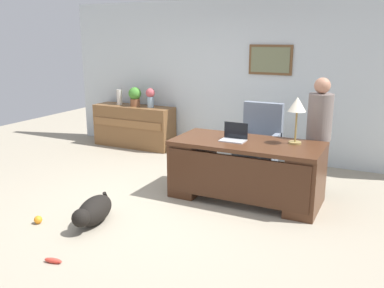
{
  "coord_description": "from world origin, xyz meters",
  "views": [
    {
      "loc": [
        2.4,
        -4.26,
        2.07
      ],
      "look_at": [
        0.14,
        0.3,
        0.75
      ],
      "focal_mm": 38.66,
      "sensor_mm": 36.0,
      "label": 1
    }
  ],
  "objects_px": {
    "dog_lying": "(93,211)",
    "dog_toy_ball": "(38,220)",
    "desk": "(245,168)",
    "desk_lamp": "(297,107)",
    "armchair": "(259,145)",
    "vase_with_flowers": "(150,96)",
    "vase_empty": "(119,97)",
    "person_standing": "(318,136)",
    "laptop": "(234,136)",
    "credenza": "(134,126)",
    "potted_plant": "(135,96)",
    "dog_toy_bone": "(53,261)"
  },
  "relations": [
    {
      "from": "laptop",
      "to": "dog_toy_ball",
      "type": "xyz_separation_m",
      "value": [
        -1.7,
        -1.77,
        -0.78
      ]
    },
    {
      "from": "desk",
      "to": "credenza",
      "type": "distance_m",
      "value": 3.28
    },
    {
      "from": "desk_lamp",
      "to": "credenza",
      "type": "bearing_deg",
      "value": 157.04
    },
    {
      "from": "person_standing",
      "to": "potted_plant",
      "type": "xyz_separation_m",
      "value": [
        -3.57,
        1.0,
        0.19
      ]
    },
    {
      "from": "vase_empty",
      "to": "potted_plant",
      "type": "bearing_deg",
      "value": 0.0
    },
    {
      "from": "dog_lying",
      "to": "potted_plant",
      "type": "bearing_deg",
      "value": 115.66
    },
    {
      "from": "desk",
      "to": "credenza",
      "type": "height_order",
      "value": "credenza"
    },
    {
      "from": "vase_with_flowers",
      "to": "vase_empty",
      "type": "distance_m",
      "value": 0.71
    },
    {
      "from": "desk",
      "to": "person_standing",
      "type": "relative_size",
      "value": 1.21
    },
    {
      "from": "desk_lamp",
      "to": "dog_lying",
      "type": "bearing_deg",
      "value": -138.19
    },
    {
      "from": "armchair",
      "to": "dog_toy_bone",
      "type": "distance_m",
      "value": 3.48
    },
    {
      "from": "desk",
      "to": "vase_with_flowers",
      "type": "relative_size",
      "value": 5.32
    },
    {
      "from": "person_standing",
      "to": "vase_with_flowers",
      "type": "bearing_deg",
      "value": 162.71
    },
    {
      "from": "dog_lying",
      "to": "dog_toy_ball",
      "type": "height_order",
      "value": "dog_lying"
    },
    {
      "from": "vase_empty",
      "to": "potted_plant",
      "type": "distance_m",
      "value": 0.36
    },
    {
      "from": "desk_lamp",
      "to": "desk",
      "type": "bearing_deg",
      "value": -160.6
    },
    {
      "from": "desk",
      "to": "desk_lamp",
      "type": "distance_m",
      "value": 1.01
    },
    {
      "from": "armchair",
      "to": "laptop",
      "type": "xyz_separation_m",
      "value": [
        -0.04,
        -0.98,
        0.34
      ]
    },
    {
      "from": "armchair",
      "to": "dog_toy_ball",
      "type": "xyz_separation_m",
      "value": [
        -1.74,
        -2.74,
        -0.45
      ]
    },
    {
      "from": "desk_lamp",
      "to": "dog_toy_bone",
      "type": "bearing_deg",
      "value": -123.44
    },
    {
      "from": "dog_lying",
      "to": "dog_toy_bone",
      "type": "xyz_separation_m",
      "value": [
        0.21,
        -0.84,
        -0.13
      ]
    },
    {
      "from": "dog_lying",
      "to": "vase_empty",
      "type": "xyz_separation_m",
      "value": [
        -1.86,
        3.11,
        0.79
      ]
    },
    {
      "from": "desk_lamp",
      "to": "dog_toy_ball",
      "type": "xyz_separation_m",
      "value": [
        -2.44,
        -1.95,
        -1.19
      ]
    },
    {
      "from": "vase_with_flowers",
      "to": "dog_toy_bone",
      "type": "relative_size",
      "value": 1.94
    },
    {
      "from": "armchair",
      "to": "dog_lying",
      "type": "distance_m",
      "value": 2.75
    },
    {
      "from": "armchair",
      "to": "vase_with_flowers",
      "type": "bearing_deg",
      "value": 164.38
    },
    {
      "from": "armchair",
      "to": "vase_empty",
      "type": "xyz_separation_m",
      "value": [
        -3.02,
        0.65,
        0.45
      ]
    },
    {
      "from": "dog_lying",
      "to": "vase_empty",
      "type": "distance_m",
      "value": 3.71
    },
    {
      "from": "laptop",
      "to": "dog_toy_ball",
      "type": "height_order",
      "value": "laptop"
    },
    {
      "from": "armchair",
      "to": "vase_empty",
      "type": "height_order",
      "value": "armchair"
    },
    {
      "from": "armchair",
      "to": "potted_plant",
      "type": "xyz_separation_m",
      "value": [
        -2.66,
        0.65,
        0.5
      ]
    },
    {
      "from": "person_standing",
      "to": "dog_lying",
      "type": "height_order",
      "value": "person_standing"
    },
    {
      "from": "dog_lying",
      "to": "laptop",
      "type": "bearing_deg",
      "value": 52.91
    },
    {
      "from": "dog_lying",
      "to": "potted_plant",
      "type": "relative_size",
      "value": 2.16
    },
    {
      "from": "armchair",
      "to": "dog_lying",
      "type": "bearing_deg",
      "value": -115.28
    },
    {
      "from": "desk",
      "to": "desk_lamp",
      "type": "bearing_deg",
      "value": 19.4
    },
    {
      "from": "desk",
      "to": "desk_lamp",
      "type": "relative_size",
      "value": 3.23
    },
    {
      "from": "desk_lamp",
      "to": "vase_with_flowers",
      "type": "distance_m",
      "value": 3.35
    },
    {
      "from": "desk_lamp",
      "to": "vase_empty",
      "type": "height_order",
      "value": "desk_lamp"
    },
    {
      "from": "person_standing",
      "to": "vase_with_flowers",
      "type": "height_order",
      "value": "person_standing"
    },
    {
      "from": "person_standing",
      "to": "vase_with_flowers",
      "type": "relative_size",
      "value": 4.39
    },
    {
      "from": "dog_toy_bone",
      "to": "potted_plant",
      "type": "bearing_deg",
      "value": 113.28
    },
    {
      "from": "dog_lying",
      "to": "potted_plant",
      "type": "height_order",
      "value": "potted_plant"
    },
    {
      "from": "armchair",
      "to": "laptop",
      "type": "height_order",
      "value": "armchair"
    },
    {
      "from": "laptop",
      "to": "desk_lamp",
      "type": "height_order",
      "value": "desk_lamp"
    },
    {
      "from": "credenza",
      "to": "dog_toy_bone",
      "type": "relative_size",
      "value": 8.65
    },
    {
      "from": "desk",
      "to": "armchair",
      "type": "relative_size",
      "value": 1.71
    },
    {
      "from": "laptop",
      "to": "dog_toy_bone",
      "type": "distance_m",
      "value": 2.63
    },
    {
      "from": "dog_lying",
      "to": "dog_toy_ball",
      "type": "xyz_separation_m",
      "value": [
        -0.57,
        -0.28,
        -0.11
      ]
    },
    {
      "from": "credenza",
      "to": "potted_plant",
      "type": "relative_size",
      "value": 4.43
    }
  ]
}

